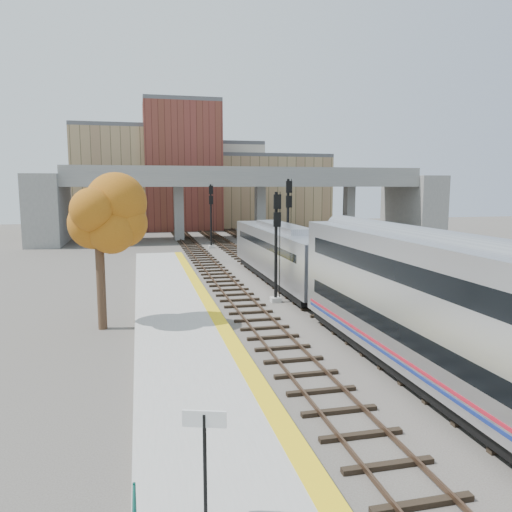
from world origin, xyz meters
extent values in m
plane|color=#47423D|center=(0.00, 0.00, 0.00)|extent=(160.00, 160.00, 0.00)
cube|color=#9E9E99|center=(-7.25, 0.00, 0.17)|extent=(4.50, 60.00, 0.35)
cube|color=yellow|center=(-5.35, 0.00, 0.35)|extent=(0.70, 60.00, 0.01)
cube|color=black|center=(-3.20, 12.50, 0.07)|extent=(2.50, 95.00, 0.14)
cube|color=brown|center=(-3.92, 12.50, 0.18)|extent=(0.07, 95.00, 0.14)
cube|color=brown|center=(-2.48, 12.50, 0.18)|extent=(0.07, 95.00, 0.14)
cube|color=black|center=(1.00, 12.50, 0.07)|extent=(2.50, 95.00, 0.14)
cube|color=brown|center=(0.28, 12.50, 0.18)|extent=(0.07, 95.00, 0.14)
cube|color=brown|center=(1.72, 12.50, 0.18)|extent=(0.07, 95.00, 0.14)
cube|color=black|center=(5.00, 12.50, 0.07)|extent=(2.50, 95.00, 0.14)
cube|color=brown|center=(4.28, 12.50, 0.18)|extent=(0.07, 95.00, 0.14)
cube|color=brown|center=(5.72, 12.50, 0.18)|extent=(0.07, 95.00, 0.14)
cube|color=slate|center=(5.00, 45.00, 7.75)|extent=(46.00, 10.00, 1.50)
cube|color=slate|center=(5.00, 40.20, 9.00)|extent=(46.00, 0.20, 1.00)
cube|color=slate|center=(5.00, 49.80, 9.00)|extent=(46.00, 0.20, 1.00)
cube|color=slate|center=(-12.00, 45.00, 3.50)|extent=(1.20, 1.60, 7.00)
cube|color=slate|center=(-4.00, 45.00, 3.50)|extent=(1.20, 1.60, 7.00)
cube|color=slate|center=(7.00, 45.00, 3.50)|extent=(1.20, 1.60, 7.00)
cube|color=slate|center=(20.00, 45.00, 3.50)|extent=(1.20, 1.60, 7.00)
cube|color=slate|center=(-20.00, 45.00, 4.25)|extent=(4.00, 12.00, 8.50)
cube|color=slate|center=(30.00, 45.00, 4.25)|extent=(4.00, 12.00, 8.50)
cube|color=tan|center=(-10.00, 65.00, 8.00)|extent=(18.00, 14.00, 16.00)
cube|color=#4C4C4F|center=(-10.00, 65.00, 16.30)|extent=(18.00, 14.00, 0.60)
cube|color=beige|center=(4.00, 70.00, 7.00)|extent=(16.00, 16.00, 14.00)
cube|color=#4C4C4F|center=(4.00, 70.00, 14.30)|extent=(16.00, 16.00, 0.60)
cube|color=maroon|center=(-2.00, 62.00, 10.00)|extent=(12.00, 10.00, 20.00)
cube|color=#4C4C4F|center=(-2.00, 62.00, 20.30)|extent=(12.00, 10.00, 0.60)
cube|color=tan|center=(14.00, 68.00, 6.00)|extent=(20.00, 14.00, 12.00)
cube|color=#4C4C4F|center=(14.00, 68.00, 12.30)|extent=(20.00, 14.00, 0.60)
cube|color=black|center=(14.00, 28.00, 0.02)|extent=(14.00, 18.00, 0.04)
cube|color=#A8AAB2|center=(1.00, 13.64, 2.35)|extent=(3.00, 19.00, 3.20)
cube|color=black|center=(1.00, 23.16, 2.95)|extent=(2.20, 0.06, 1.10)
cube|color=black|center=(1.00, 13.64, 2.95)|extent=(3.02, 16.15, 0.50)
cube|color=black|center=(1.00, 13.64, 0.50)|extent=(2.70, 17.10, 0.50)
cube|color=#A8AAB2|center=(1.00, 13.64, 4.15)|extent=(1.60, 9.50, 0.40)
cube|color=#A8AAB2|center=(1.00, -8.96, 2.95)|extent=(3.00, 25.00, 4.60)
cube|color=black|center=(1.00, -8.96, 4.15)|extent=(3.02, 23.00, 0.75)
cube|color=black|center=(1.00, -8.96, 2.05)|extent=(3.02, 23.00, 0.65)
cube|color=#A51425|center=(1.00, -8.96, 1.20)|extent=(3.03, 24.00, 0.12)
cube|color=navy|center=(1.00, -8.96, 1.00)|extent=(3.03, 24.00, 0.12)
cube|color=black|center=(1.00, -8.96, 0.45)|extent=(2.70, 23.75, 0.40)
cube|color=#9E9E99|center=(-1.10, 7.78, 0.15)|extent=(0.60, 0.60, 0.30)
cylinder|color=black|center=(-1.10, 7.78, 3.37)|extent=(0.19, 0.19, 6.74)
cube|color=black|center=(-1.10, 7.53, 6.16)|extent=(0.43, 0.18, 0.87)
cube|color=black|center=(-1.10, 7.53, 5.10)|extent=(0.43, 0.18, 0.87)
cube|color=#9E9E99|center=(3.00, 18.82, 0.15)|extent=(0.60, 0.60, 0.30)
cylinder|color=black|center=(3.00, 18.82, 3.84)|extent=(0.22, 0.22, 7.67)
cube|color=black|center=(3.00, 18.57, 7.01)|extent=(0.49, 0.18, 0.99)
cube|color=black|center=(3.00, 18.57, 5.81)|extent=(0.49, 0.18, 0.99)
cube|color=#9E9E99|center=(-1.10, 35.50, 0.15)|extent=(0.60, 0.60, 0.30)
cylinder|color=black|center=(-1.10, 35.50, 3.64)|extent=(0.21, 0.21, 7.29)
cube|color=black|center=(-1.10, 35.25, 6.66)|extent=(0.47, 0.18, 0.94)
cube|color=black|center=(-1.10, 35.25, 5.52)|extent=(0.47, 0.18, 0.94)
cylinder|color=black|center=(-8.00, -11.70, 1.45)|extent=(0.08, 0.08, 2.20)
cube|color=white|center=(-8.00, -11.70, 2.45)|extent=(0.87, 0.32, 0.35)
cylinder|color=#382619|center=(-11.07, 4.18, 2.54)|extent=(0.44, 0.44, 5.07)
ellipsoid|color=#AC6416|center=(-11.07, 4.18, 5.43)|extent=(3.60, 3.60, 3.62)
imported|color=#99999E|center=(9.52, 23.00, 0.65)|extent=(1.80, 3.69, 1.21)
imported|color=#99999E|center=(15.60, 25.68, 0.68)|extent=(3.00, 4.05, 1.28)
imported|color=#99999E|center=(16.15, 29.58, 0.60)|extent=(1.58, 3.85, 1.12)
camera|label=1|loc=(-9.15, -21.14, 7.08)|focal=35.00mm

